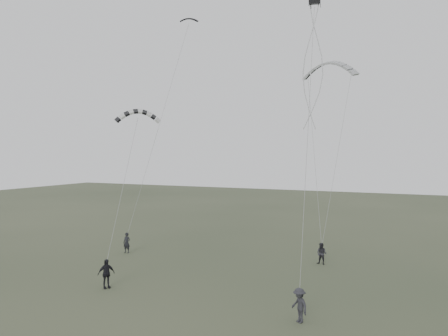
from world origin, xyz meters
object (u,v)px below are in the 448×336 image
at_px(flyer_left, 127,243).
at_px(flyer_center, 106,274).
at_px(kite_striped, 138,111).
at_px(kite_dark_small, 189,19).
at_px(flyer_far, 299,305).
at_px(kite_pale_large, 329,63).
at_px(flyer_right, 322,254).

height_order(flyer_left, flyer_center, flyer_center).
bearing_deg(kite_striped, flyer_left, 101.89).
relative_size(kite_dark_small, kite_striped, 0.50).
height_order(flyer_far, kite_dark_small, kite_dark_small).
bearing_deg(kite_pale_large, flyer_center, -118.44).
relative_size(flyer_right, flyer_center, 0.89).
relative_size(flyer_center, kite_striped, 0.56).
bearing_deg(flyer_far, flyer_center, -142.58).
bearing_deg(kite_dark_small, flyer_left, -148.99).
bearing_deg(kite_dark_small, kite_striped, -114.26).
bearing_deg(flyer_center, kite_dark_small, 37.53).
bearing_deg(kite_striped, flyer_far, -60.72).
xyz_separation_m(flyer_far, kite_pale_large, (-1.68, 15.04, 14.40)).
relative_size(flyer_far, kite_pale_large, 0.38).
relative_size(flyer_center, flyer_far, 1.06).
xyz_separation_m(flyer_right, kite_pale_large, (-0.32, 3.77, 14.44)).
xyz_separation_m(flyer_center, kite_dark_small, (-1.30, 12.47, 18.67)).
height_order(flyer_left, kite_pale_large, kite_pale_large).
xyz_separation_m(kite_dark_small, kite_pale_large, (11.47, 2.23, -4.31)).
distance_m(flyer_center, kite_dark_small, 22.48).
xyz_separation_m(flyer_left, kite_pale_large, (14.76, 6.70, 14.40)).
bearing_deg(kite_dark_small, kite_pale_large, -11.57).
distance_m(flyer_center, flyer_far, 11.86).
relative_size(flyer_right, kite_striped, 0.50).
height_order(flyer_center, kite_pale_large, kite_pale_large).
relative_size(kite_dark_small, kite_pale_large, 0.35).
height_order(flyer_left, kite_dark_small, kite_dark_small).
bearing_deg(flyer_left, flyer_center, -65.13).
bearing_deg(kite_pale_large, kite_dark_small, -162.73).
height_order(flyer_center, kite_striped, kite_striped).
bearing_deg(kite_striped, flyer_right, -12.73).
xyz_separation_m(flyer_left, flyer_right, (15.09, 2.93, -0.04)).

